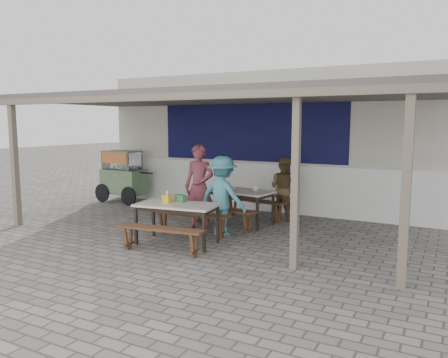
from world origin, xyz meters
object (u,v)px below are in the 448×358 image
tissue_box (167,199)px  condiment_bowl (231,188)px  condiment_jar (255,188)px  patron_right_table (223,196)px  bench_left_wall (255,204)px  bench_right_street (160,234)px  bench_left_street (223,213)px  vendor_cart (123,174)px  patron_street_side (199,187)px  table_left (240,194)px  patron_wall_side (284,188)px  bench_right_wall (192,219)px  table_right (177,208)px  donation_box (181,198)px

tissue_box → condiment_bowl: size_ratio=0.77×
condiment_jar → patron_right_table: bearing=-99.1°
bench_left_wall → condiment_jar: (0.22, -0.47, 0.46)m
bench_left_wall → bench_right_street: (-0.33, -3.22, 0.00)m
bench_left_street → vendor_cart: 4.23m
bench_left_street → bench_left_wall: 1.22m
condiment_jar → condiment_bowl: size_ratio=0.52×
patron_street_side → bench_left_wall: bearing=58.7°
table_left → bench_left_wall: (0.10, 0.60, -0.33)m
bench_right_street → condiment_jar: size_ratio=16.07×
table_left → patron_wall_side: patron_wall_side is taller
patron_street_side → vendor_cart: bearing=148.2°
bench_right_street → patron_wall_side: patron_wall_side is taller
patron_wall_side → condiment_jar: bearing=75.6°
bench_right_wall → patron_wall_side: bearing=56.3°
patron_right_table → table_right: bearing=72.0°
tissue_box → condiment_bowl: tissue_box is taller
table_right → bench_right_street: bearing=-90.0°
condiment_bowl → table_left: bearing=3.4°
bench_right_wall → tissue_box: tissue_box is taller
patron_street_side → condiment_jar: size_ratio=17.93×
table_right → vendor_cart: vendor_cart is taller
table_right → patron_wall_side: patron_wall_side is taller
vendor_cart → patron_wall_side: (4.76, -0.01, -0.06)m
condiment_jar → vendor_cart: bearing=170.7°
vendor_cart → patron_wall_side: patron_wall_side is taller
condiment_bowl → bench_left_wall: bearing=63.7°
table_left → patron_street_side: patron_street_side is taller
bench_right_street → donation_box: bearing=92.0°
table_left → donation_box: bearing=-92.6°
bench_right_wall → condiment_jar: 1.73m
tissue_box → donation_box: (0.17, 0.19, -0.01)m
bench_left_street → tissue_box: size_ratio=10.64×
bench_right_wall → condiment_bowl: bearing=75.1°
bench_left_wall → bench_right_street: bearing=-86.7°
table_left → condiment_bowl: (-0.21, -0.01, 0.10)m
bench_left_street → patron_wall_side: 1.70m
bench_right_wall → patron_right_table: patron_right_table is taller
bench_right_street → condiment_jar: (0.55, 2.76, 0.46)m
tissue_box → bench_right_wall: bearing=75.8°
patron_street_side → tissue_box: (0.01, -1.16, -0.07)m
bench_left_street → bench_right_wall: same height
bench_right_wall → bench_left_wall: bearing=69.0°
donation_box → condiment_bowl: 1.78m
bench_left_wall → tissue_box: 2.69m
table_right → condiment_jar: condiment_jar is taller
table_left → bench_right_street: bearing=-85.9°
bench_right_wall → donation_box: (0.02, -0.41, 0.47)m
bench_right_street → donation_box: size_ratio=8.22×
tissue_box → table_right: bearing=-7.4°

